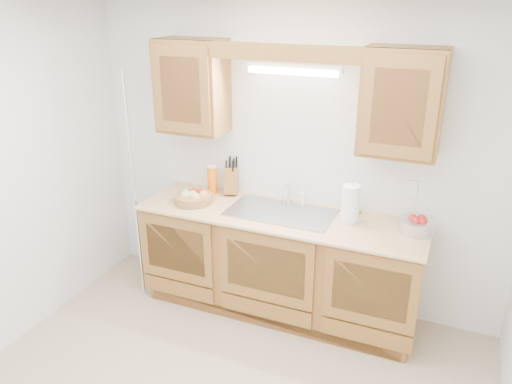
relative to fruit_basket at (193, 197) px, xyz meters
The scene contains 17 objects.
room 1.39m from the fruit_basket, 56.34° to the right, with size 3.52×3.50×2.50m.
base_cabinets 0.91m from the fruit_basket, ahead, with size 2.20×0.60×0.86m, color olive.
countertop 0.76m from the fruit_basket, ahead, with size 2.30×0.63×0.04m, color tan.
upper_cabinet_left 0.91m from the fruit_basket, 110.92° to the left, with size 0.55×0.33×0.75m, color olive.
upper_cabinet_right 1.82m from the fruit_basket, ahead, with size 0.55×0.33×0.75m, color olive.
valance 1.41m from the fruit_basket, ahead, with size 2.20×0.05×0.12m, color olive.
fluorescent_fixture 1.32m from the fruit_basket, 21.13° to the left, with size 0.76×0.08×0.08m.
sink 0.76m from the fruit_basket, ahead, with size 0.84×0.46×0.36m.
wire_shelf_pole 0.49m from the fruit_basket, 156.88° to the right, with size 0.03×0.03×2.00m, color silver.
outlet_plate 1.75m from the fruit_basket, 12.12° to the left, with size 0.08×0.01×0.12m, color white.
fruit_basket is the anchor object (origin of this frame).
knife_block 0.38m from the fruit_basket, 55.98° to the left, with size 0.18×0.22×0.34m.
orange_canister 0.26m from the fruit_basket, 77.99° to the left, with size 0.10×0.10×0.25m.
soap_bottle 0.37m from the fruit_basket, 55.35° to the left, with size 0.09×0.09×0.19m, color blue.
sponge 1.33m from the fruit_basket, 13.64° to the left, with size 0.10×0.07×0.02m.
paper_towel 1.30m from the fruit_basket, ahead, with size 0.17×0.17×0.34m.
apple_bowl 1.79m from the fruit_basket, ahead, with size 0.35×0.35×0.14m.
Camera 1 is at (1.22, -2.22, 2.53)m, focal length 35.00 mm.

